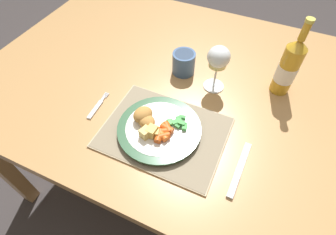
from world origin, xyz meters
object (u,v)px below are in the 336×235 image
at_px(fork, 97,107).
at_px(dining_table, 179,93).
at_px(wine_glass, 218,59).
at_px(drinking_cup, 183,62).
at_px(dinner_plate, 159,129).
at_px(table_knife, 238,174).
at_px(bottle, 288,67).

bearing_deg(fork, dining_table, 52.25).
relative_size(dining_table, wine_glass, 8.77).
relative_size(fork, drinking_cup, 1.49).
relative_size(dinner_plate, wine_glass, 1.53).
height_order(dinner_plate, table_knife, dinner_plate).
relative_size(dining_table, fork, 11.78).
relative_size(dinner_plate, bottle, 0.94).
distance_m(fork, drinking_cup, 0.34).
xyz_separation_m(dining_table, drinking_cup, (-0.00, 0.04, 0.12)).
height_order(fork, wine_glass, wine_glass).
height_order(dinner_plate, fork, dinner_plate).
distance_m(bottle, drinking_cup, 0.34).
xyz_separation_m(dinner_plate, fork, (-0.23, 0.00, -0.01)).
height_order(fork, bottle, bottle).
bearing_deg(bottle, dining_table, -165.52).
distance_m(dinner_plate, bottle, 0.45).
height_order(wine_glass, drinking_cup, wine_glass).
relative_size(fork, table_knife, 0.66).
bearing_deg(bottle, wine_glass, -159.62).
bearing_deg(fork, drinking_cup, 56.40).
relative_size(wine_glass, drinking_cup, 2.00).
bearing_deg(fork, bottle, 32.22).
bearing_deg(fork, table_knife, -5.19).
height_order(table_knife, wine_glass, wine_glass).
bearing_deg(wine_glass, dining_table, -176.00).
distance_m(dinner_plate, fork, 0.23).
height_order(dining_table, bottle, bottle).
xyz_separation_m(dinner_plate, table_knife, (0.25, -0.04, -0.01)).
height_order(dining_table, dinner_plate, dinner_plate).
bearing_deg(dinner_plate, drinking_cup, 98.29).
bearing_deg(dinner_plate, table_knife, -8.89).
height_order(bottle, drinking_cup, bottle).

